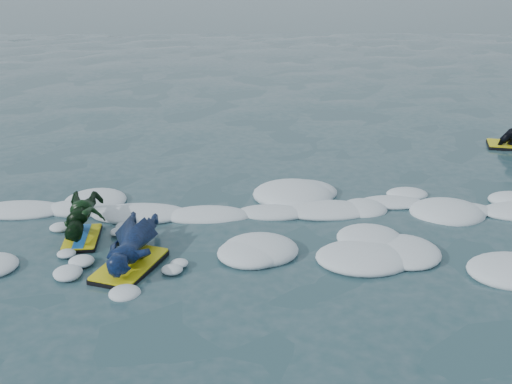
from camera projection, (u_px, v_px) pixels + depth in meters
ground at (230, 259)px, 7.96m from camera, size 120.00×120.00×0.00m
foam_band at (233, 225)px, 8.93m from camera, size 12.00×3.10×0.30m
prone_woman_unit at (132, 245)px, 7.85m from camera, size 0.89×1.63×0.40m
prone_child_unit at (84, 218)px, 8.55m from camera, size 0.64×1.23×0.47m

